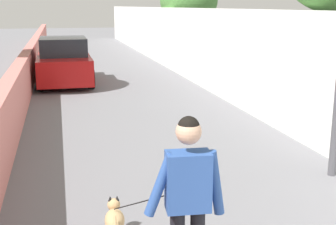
{
  "coord_description": "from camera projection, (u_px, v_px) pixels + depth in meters",
  "views": [
    {
      "loc": [
        -0.49,
        1.8,
        2.59
      ],
      "look_at": [
        5.96,
        0.24,
        1.0
      ],
      "focal_mm": 48.04,
      "sensor_mm": 36.0,
      "label": 1
    }
  ],
  "objects": [
    {
      "name": "ground_plane",
      "position": [
        117.0,
        86.0,
        14.7
      ],
      "size": [
        80.0,
        80.0,
        0.0
      ],
      "primitive_type": "plane",
      "color": "slate"
    },
    {
      "name": "person_skateboarder",
      "position": [
        188.0,
        192.0,
        3.85
      ],
      "size": [
        0.25,
        0.71,
        1.61
      ],
      "color": "black",
      "rests_on": "skateboard"
    },
    {
      "name": "wall_left",
      "position": [
        22.0,
        82.0,
        12.04
      ],
      "size": [
        48.0,
        0.3,
        1.17
      ],
      "primitive_type": "cube",
      "color": "#CC726B",
      "rests_on": "ground"
    },
    {
      "name": "car_near",
      "position": [
        64.0,
        62.0,
        15.15
      ],
      "size": [
        3.93,
        1.8,
        1.54
      ],
      "color": "#B71414",
      "rests_on": "ground"
    },
    {
      "name": "dog",
      "position": [
        115.0,
        218.0,
        5.0
      ],
      "size": [
        1.45,
        0.65,
        1.06
      ],
      "color": "tan",
      "rests_on": "ground"
    },
    {
      "name": "fence_right",
      "position": [
        220.0,
        52.0,
        13.16
      ],
      "size": [
        48.0,
        0.3,
        2.49
      ],
      "primitive_type": "cube",
      "color": "white",
      "rests_on": "ground"
    },
    {
      "name": "tree_right_mid",
      "position": [
        189.0,
        1.0,
        19.67
      ],
      "size": [
        2.53,
        2.53,
        3.83
      ],
      "color": "brown",
      "rests_on": "ground"
    }
  ]
}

